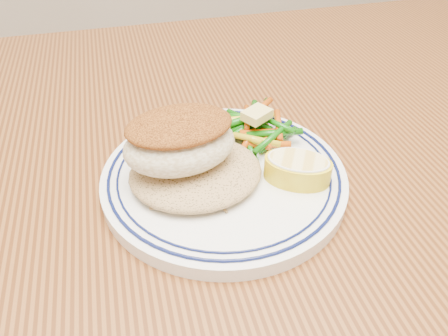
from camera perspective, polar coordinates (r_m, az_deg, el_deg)
dining_table at (r=0.52m, az=-2.28°, el=-9.53°), size 1.50×0.90×0.75m
plate at (r=0.44m, az=0.00°, el=-1.07°), size 0.24×0.24×0.02m
rice_pilaf at (r=0.42m, az=-3.74°, el=-0.19°), size 0.13×0.11×0.02m
fish_fillet at (r=0.40m, az=-5.83°, el=3.65°), size 0.11×0.08×0.05m
vegetable_pile at (r=0.48m, az=4.02°, el=5.35°), size 0.10×0.10×0.03m
butter_pat at (r=0.46m, az=4.31°, el=6.96°), size 0.04×0.03×0.01m
lemon_wedge at (r=0.42m, az=9.58°, el=-0.02°), size 0.08×0.08×0.03m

